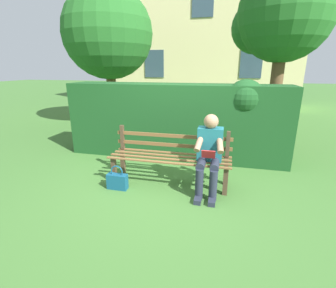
% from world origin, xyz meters
% --- Properties ---
extents(ground, '(60.00, 60.00, 0.00)m').
position_xyz_m(ground, '(0.00, 0.00, 0.00)').
color(ground, '#3D6B2D').
extents(park_bench, '(1.98, 0.52, 0.89)m').
position_xyz_m(park_bench, '(0.00, -0.07, 0.45)').
color(park_bench, '#4C3828').
rests_on(park_bench, ground).
extents(person_seated, '(0.44, 0.73, 1.20)m').
position_xyz_m(person_seated, '(-0.64, 0.10, 0.64)').
color(person_seated, '#1E6672').
rests_on(person_seated, ground).
extents(hedge_backdrop, '(4.55, 0.85, 1.66)m').
position_xyz_m(hedge_backdrop, '(0.16, -1.36, 0.82)').
color(hedge_backdrop, '#19471E').
rests_on(hedge_backdrop, ground).
extents(tree, '(2.22, 2.12, 4.07)m').
position_xyz_m(tree, '(-1.88, -3.02, 2.94)').
color(tree, brown).
rests_on(tree, ground).
extents(building_facade, '(8.51, 2.91, 7.19)m').
position_xyz_m(building_facade, '(0.43, -9.20, 3.59)').
color(building_facade, beige).
rests_on(building_facade, ground).
extents(handbag, '(0.32, 0.13, 0.40)m').
position_xyz_m(handbag, '(0.76, 0.39, 0.14)').
color(handbag, navy).
rests_on(handbag, ground).
extents(tree_far, '(2.92, 2.78, 4.26)m').
position_xyz_m(tree_far, '(3.04, -4.08, 2.80)').
color(tree_far, brown).
rests_on(tree_far, ground).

